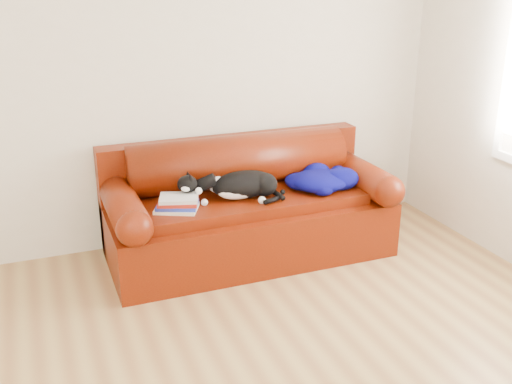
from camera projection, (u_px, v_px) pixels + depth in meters
room_shell at (291, 64)px, 2.64m from camera, size 4.52×4.02×2.61m
sofa_base at (249, 226)px, 4.55m from camera, size 2.10×0.90×0.50m
sofa_back at (238, 178)px, 4.65m from camera, size 2.10×1.01×0.88m
book_stack at (178, 203)px, 4.13m from camera, size 0.35×0.32×0.10m
cat at (243, 185)px, 4.34m from camera, size 0.65×0.43×0.25m
blanket at (321, 179)px, 4.54m from camera, size 0.56×0.44×0.17m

